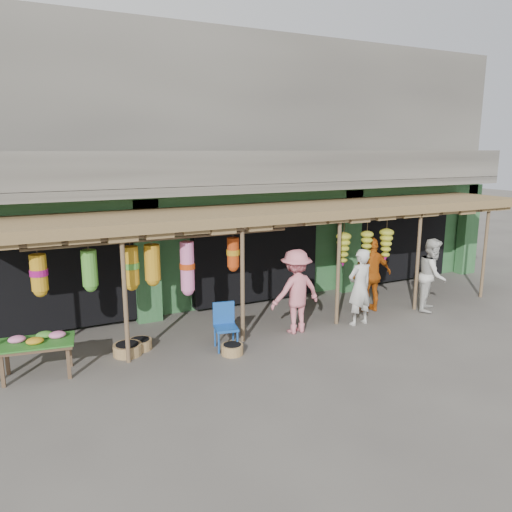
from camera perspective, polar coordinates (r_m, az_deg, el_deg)
name	(u,v)px	position (r m, az deg, el deg)	size (l,w,h in m)	color
ground	(297,327)	(11.97, 4.66, -8.14)	(80.00, 80.00, 0.00)	#514C47
building	(217,175)	(15.61, -4.49, 9.27)	(16.40, 6.80, 7.00)	gray
awning	(276,216)	(11.96, 2.30, 4.62)	(14.00, 2.70, 2.79)	brown
flower_table	(37,343)	(10.15, -23.76, -9.11)	(1.43, 0.97, 0.80)	brown
blue_chair	(225,323)	(10.64, -3.56, -7.65)	(0.54, 0.55, 0.97)	#194DA4
basket_left	(140,344)	(10.96, -13.13, -9.81)	(0.50, 0.50, 0.21)	olive
basket_mid	(128,349)	(10.74, -14.47, -10.31)	(0.59, 0.59, 0.23)	#976943
basket_right	(232,349)	(10.45, -2.73, -10.62)	(0.46, 0.46, 0.21)	brown
person_front	(360,287)	(12.13, 11.77, -3.50)	(0.68, 0.44, 1.85)	silver
person_right	(432,275)	(13.71, 19.49, -2.03)	(0.92, 0.72, 1.90)	silver
person_vendor	(371,275)	(13.18, 13.06, -2.09)	(1.14, 0.48, 1.95)	#C15912
person_shopper	(296,291)	(11.41, 4.58, -4.04)	(1.25, 0.72, 1.94)	#E17783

